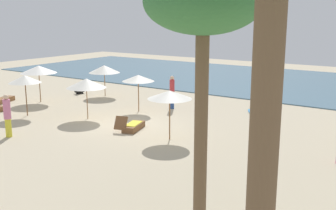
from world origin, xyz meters
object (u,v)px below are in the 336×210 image
at_px(umbrella_6, 25,79).
at_px(umbrella_2, 86,83).
at_px(palm_0, 203,9).
at_px(surfboard, 254,114).
at_px(umbrella_3, 170,95).
at_px(umbrella_4, 138,78).
at_px(dog, 79,91).
at_px(person_0, 7,115).
at_px(lounger_2, 2,100).
at_px(person_2, 172,92).
at_px(umbrella_0, 39,69).
at_px(umbrella_1, 104,69).
at_px(lounger_3, 132,126).

bearing_deg(umbrella_6, umbrella_2, 23.47).
xyz_separation_m(umbrella_2, palm_0, (10.64, -6.81, 3.54)).
bearing_deg(surfboard, umbrella_3, -100.82).
height_order(umbrella_4, dog, umbrella_4).
bearing_deg(umbrella_4, person_0, -103.42).
height_order(umbrella_4, palm_0, palm_0).
bearing_deg(lounger_2, umbrella_2, 0.58).
bearing_deg(person_2, umbrella_3, -57.19).
relative_size(umbrella_0, umbrella_2, 1.08).
height_order(lounger_2, person_0, person_0).
xyz_separation_m(lounger_2, person_0, (6.78, -4.26, 0.81)).
bearing_deg(palm_0, umbrella_4, 134.61).
bearing_deg(umbrella_2, person_2, 62.06).
distance_m(umbrella_0, person_0, 7.60).
height_order(umbrella_3, dog, umbrella_3).
distance_m(umbrella_1, lounger_2, 6.59).
bearing_deg(lounger_3, umbrella_3, -6.54).
bearing_deg(person_0, palm_0, -12.54).
xyz_separation_m(lounger_3, person_0, (-3.81, -3.95, 0.81)).
xyz_separation_m(umbrella_1, palm_0, (14.10, -11.85, 3.60)).
bearing_deg(person_2, surfboard, 16.73).
distance_m(umbrella_3, person_0, 7.20).
xyz_separation_m(umbrella_0, umbrella_6, (2.29, -2.71, -0.06)).
height_order(umbrella_4, lounger_2, umbrella_4).
bearing_deg(dog, surfboard, 5.43).
xyz_separation_m(lounger_2, surfboard, (14.11, 5.83, -0.14)).
distance_m(umbrella_0, person_2, 8.43).
bearing_deg(umbrella_6, umbrella_0, 130.24).
bearing_deg(umbrella_0, lounger_3, -11.12).
relative_size(umbrella_1, umbrella_4, 1.00).
height_order(umbrella_3, lounger_2, umbrella_3).
height_order(person_0, person_2, person_0).
distance_m(umbrella_6, palm_0, 15.22).
xyz_separation_m(umbrella_0, umbrella_2, (5.44, -1.34, -0.17)).
height_order(umbrella_0, dog, umbrella_0).
height_order(person_2, dog, person_2).
distance_m(umbrella_3, palm_0, 8.68).
height_order(umbrella_6, surfboard, umbrella_6).
height_order(lounger_2, lounger_3, lounger_2).
relative_size(umbrella_4, person_0, 1.08).
relative_size(umbrella_2, umbrella_6, 0.96).
height_order(lounger_2, dog, lounger_2).
bearing_deg(umbrella_4, umbrella_3, -37.76).
relative_size(umbrella_4, lounger_2, 1.19).
bearing_deg(person_0, person_2, 71.99).
distance_m(dog, surfboard, 12.31).
bearing_deg(lounger_2, palm_0, -20.59).
bearing_deg(umbrella_2, umbrella_6, -156.53).
distance_m(umbrella_3, umbrella_4, 5.57).
distance_m(umbrella_0, palm_0, 18.35).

